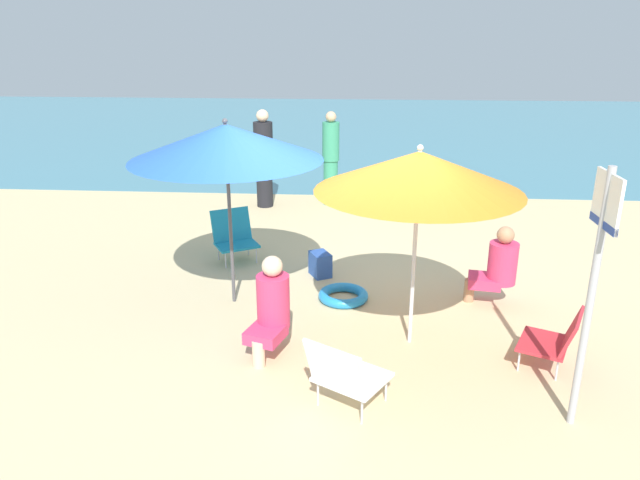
{
  "coord_description": "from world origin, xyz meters",
  "views": [
    {
      "loc": [
        0.13,
        -6.0,
        3.03
      ],
      "look_at": [
        -0.33,
        0.53,
        0.7
      ],
      "focal_mm": 33.68,
      "sensor_mm": 36.0,
      "label": 1
    }
  ],
  "objects_px": {
    "umbrella_blue": "(226,142)",
    "beach_chair_a": "(345,373)",
    "person_d": "(498,265)",
    "beach_chair_c": "(556,339)",
    "beach_chair_b": "(234,235)",
    "person_a": "(331,158)",
    "swim_ring": "(343,295)",
    "person_b": "(264,159)",
    "person_c": "(271,306)",
    "warning_sign": "(596,266)",
    "umbrella_orange": "(419,172)",
    "beach_bag": "(320,264)"
  },
  "relations": [
    {
      "from": "beach_chair_c",
      "to": "person_a",
      "type": "relative_size",
      "value": 0.41
    },
    {
      "from": "beach_bag",
      "to": "person_a",
      "type": "bearing_deg",
      "value": 90.83
    },
    {
      "from": "person_d",
      "to": "beach_bag",
      "type": "relative_size",
      "value": 3.03
    },
    {
      "from": "person_b",
      "to": "swim_ring",
      "type": "distance_m",
      "value": 4.19
    },
    {
      "from": "umbrella_blue",
      "to": "beach_chair_b",
      "type": "bearing_deg",
      "value": 101.27
    },
    {
      "from": "beach_chair_c",
      "to": "person_c",
      "type": "relative_size",
      "value": 0.69
    },
    {
      "from": "person_c",
      "to": "person_d",
      "type": "xyz_separation_m",
      "value": [
        2.41,
        1.27,
        -0.02
      ]
    },
    {
      "from": "person_a",
      "to": "person_d",
      "type": "relative_size",
      "value": 1.76
    },
    {
      "from": "person_d",
      "to": "beach_chair_a",
      "type": "bearing_deg",
      "value": 61.61
    },
    {
      "from": "person_d",
      "to": "swim_ring",
      "type": "relative_size",
      "value": 1.61
    },
    {
      "from": "umbrella_blue",
      "to": "person_b",
      "type": "relative_size",
      "value": 1.24
    },
    {
      "from": "beach_chair_b",
      "to": "person_b",
      "type": "bearing_deg",
      "value": 150.16
    },
    {
      "from": "beach_bag",
      "to": "umbrella_orange",
      "type": "bearing_deg",
      "value": -58.11
    },
    {
      "from": "person_a",
      "to": "beach_bag",
      "type": "bearing_deg",
      "value": 37.56
    },
    {
      "from": "warning_sign",
      "to": "beach_chair_c",
      "type": "bearing_deg",
      "value": 82.19
    },
    {
      "from": "beach_chair_a",
      "to": "beach_chair_c",
      "type": "height_order",
      "value": "beach_chair_a"
    },
    {
      "from": "umbrella_orange",
      "to": "person_b",
      "type": "bearing_deg",
      "value": 115.18
    },
    {
      "from": "beach_chair_a",
      "to": "person_b",
      "type": "bearing_deg",
      "value": 46.5
    },
    {
      "from": "beach_chair_c",
      "to": "beach_chair_b",
      "type": "bearing_deg",
      "value": -11.14
    },
    {
      "from": "beach_chair_b",
      "to": "person_c",
      "type": "xyz_separation_m",
      "value": [
        0.88,
        -2.46,
        0.15
      ]
    },
    {
      "from": "beach_chair_c",
      "to": "person_c",
      "type": "bearing_deg",
      "value": 22.34
    },
    {
      "from": "beach_chair_c",
      "to": "umbrella_orange",
      "type": "bearing_deg",
      "value": 7.41
    },
    {
      "from": "beach_chair_a",
      "to": "person_a",
      "type": "relative_size",
      "value": 0.47
    },
    {
      "from": "person_a",
      "to": "person_c",
      "type": "relative_size",
      "value": 1.67
    },
    {
      "from": "person_d",
      "to": "swim_ring",
      "type": "distance_m",
      "value": 1.8
    },
    {
      "from": "person_a",
      "to": "person_d",
      "type": "distance_m",
      "value": 4.53
    },
    {
      "from": "swim_ring",
      "to": "person_a",
      "type": "bearing_deg",
      "value": 95.25
    },
    {
      "from": "person_c",
      "to": "beach_bag",
      "type": "xyz_separation_m",
      "value": [
        0.34,
        1.95,
        -0.34
      ]
    },
    {
      "from": "umbrella_blue",
      "to": "beach_chair_a",
      "type": "height_order",
      "value": "umbrella_blue"
    },
    {
      "from": "beach_chair_b",
      "to": "person_c",
      "type": "distance_m",
      "value": 2.62
    },
    {
      "from": "beach_chair_c",
      "to": "person_c",
      "type": "xyz_separation_m",
      "value": [
        -2.67,
        0.11,
        0.19
      ]
    },
    {
      "from": "beach_chair_b",
      "to": "beach_chair_c",
      "type": "bearing_deg",
      "value": 24.5
    },
    {
      "from": "beach_chair_b",
      "to": "swim_ring",
      "type": "bearing_deg",
      "value": 22.01
    },
    {
      "from": "beach_chair_b",
      "to": "person_a",
      "type": "relative_size",
      "value": 0.44
    },
    {
      "from": "beach_chair_c",
      "to": "warning_sign",
      "type": "bearing_deg",
      "value": 108.77
    },
    {
      "from": "umbrella_orange",
      "to": "person_a",
      "type": "distance_m",
      "value": 5.16
    },
    {
      "from": "warning_sign",
      "to": "beach_bag",
      "type": "xyz_separation_m",
      "value": [
        -2.24,
        2.9,
        -1.21
      ]
    },
    {
      "from": "beach_bag",
      "to": "umbrella_blue",
      "type": "bearing_deg",
      "value": -138.73
    },
    {
      "from": "person_b",
      "to": "beach_chair_c",
      "type": "bearing_deg",
      "value": 60.49
    },
    {
      "from": "person_c",
      "to": "swim_ring",
      "type": "distance_m",
      "value": 1.47
    },
    {
      "from": "swim_ring",
      "to": "person_d",
      "type": "bearing_deg",
      "value": 0.95
    },
    {
      "from": "beach_chair_a",
      "to": "person_c",
      "type": "relative_size",
      "value": 0.79
    },
    {
      "from": "umbrella_orange",
      "to": "beach_chair_a",
      "type": "height_order",
      "value": "umbrella_orange"
    },
    {
      "from": "person_b",
      "to": "person_c",
      "type": "bearing_deg",
      "value": 35.86
    },
    {
      "from": "beach_chair_b",
      "to": "swim_ring",
      "type": "relative_size",
      "value": 1.24
    },
    {
      "from": "beach_chair_b",
      "to": "person_a",
      "type": "xyz_separation_m",
      "value": [
        1.17,
        2.8,
        0.49
      ]
    },
    {
      "from": "umbrella_orange",
      "to": "person_d",
      "type": "distance_m",
      "value": 1.92
    },
    {
      "from": "swim_ring",
      "to": "person_b",
      "type": "bearing_deg",
      "value": 111.83
    },
    {
      "from": "umbrella_orange",
      "to": "beach_chair_c",
      "type": "distance_m",
      "value": 2.0
    },
    {
      "from": "beach_chair_b",
      "to": "beach_chair_a",
      "type": "bearing_deg",
      "value": -3.83
    }
  ]
}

